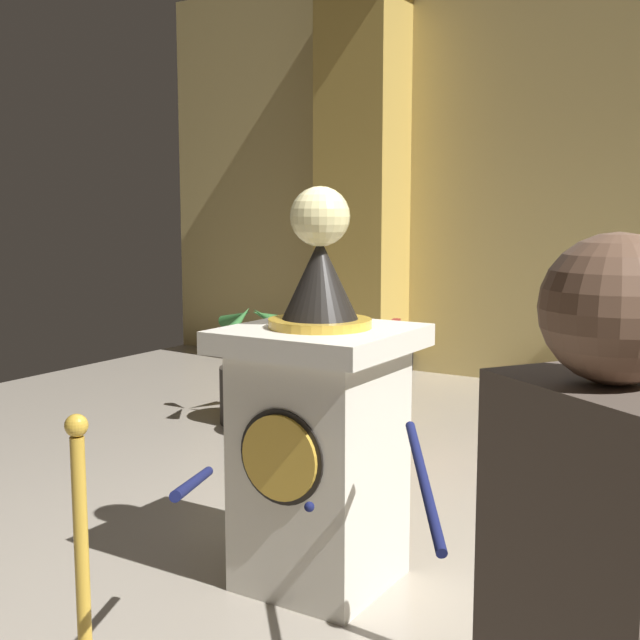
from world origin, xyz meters
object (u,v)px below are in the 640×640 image
cafe_table (310,380)px  cafe_chair_red (377,378)px  pedestal_clock (320,429)px  stanchion_near (84,602)px  stanchion_far (534,597)px  potted_palm_left (252,387)px

cafe_table → cafe_chair_red: bearing=-11.8°
pedestal_clock → stanchion_near: pedestal_clock is taller
stanchion_far → stanchion_near: bearing=-147.5°
stanchion_near → cafe_table: stanchion_near is taller
cafe_chair_red → potted_palm_left: bearing=165.0°
potted_palm_left → cafe_chair_red: bearing=-15.0°
stanchion_near → cafe_chair_red: bearing=98.3°
pedestal_clock → cafe_table: pedestal_clock is taller
pedestal_clock → potted_palm_left: (-1.97, 2.16, -0.43)m
potted_palm_left → cafe_table: size_ratio=1.34×
potted_palm_left → pedestal_clock: bearing=-47.6°
stanchion_far → pedestal_clock: bearing=161.5°
stanchion_far → cafe_table: size_ratio=1.42×
stanchion_near → potted_palm_left: 3.80m
stanchion_far → cafe_chair_red: size_ratio=1.09×
pedestal_clock → stanchion_near: bearing=-100.0°
stanchion_far → cafe_chair_red: stanchion_far is taller
potted_palm_left → cafe_table: potted_palm_left is taller
pedestal_clock → potted_palm_left: 2.96m
potted_palm_left → cafe_chair_red: 1.39m
stanchion_near → cafe_chair_red: (-0.44, 3.02, 0.21)m
stanchion_far → cafe_chair_red: (-1.76, 2.18, 0.21)m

